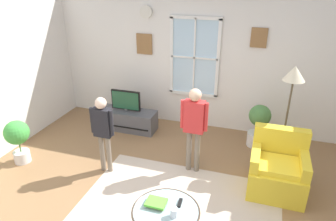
% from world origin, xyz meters
% --- Properties ---
extents(ground_plane, '(6.57, 5.84, 0.02)m').
position_xyz_m(ground_plane, '(0.00, 0.00, -0.01)').
color(ground_plane, olive).
extents(back_wall, '(5.97, 0.17, 2.68)m').
position_xyz_m(back_wall, '(-0.01, 2.68, 1.34)').
color(back_wall, silver).
rests_on(back_wall, ground_plane).
extents(area_rug, '(2.65, 2.17, 0.01)m').
position_xyz_m(area_rug, '(0.23, -0.01, 0.00)').
color(area_rug, '#C6B29E').
rests_on(area_rug, ground_plane).
extents(tv_stand, '(1.17, 0.43, 0.40)m').
position_xyz_m(tv_stand, '(-1.37, 2.00, 0.20)').
color(tv_stand, '#4C4C51').
rests_on(tv_stand, ground_plane).
extents(television, '(0.59, 0.08, 0.42)m').
position_xyz_m(television, '(-1.37, 1.99, 0.62)').
color(television, '#4C4C4C').
rests_on(television, tv_stand).
extents(armchair, '(0.76, 0.74, 0.87)m').
position_xyz_m(armchair, '(1.46, 0.94, 0.33)').
color(armchair, yellow).
rests_on(armchair, ground_plane).
extents(coffee_table, '(0.78, 0.78, 0.44)m').
position_xyz_m(coffee_table, '(0.24, -0.42, 0.41)').
color(coffee_table, '#99B2B7').
rests_on(coffee_table, ground_plane).
extents(book_stack, '(0.23, 0.18, 0.05)m').
position_xyz_m(book_stack, '(0.11, -0.37, 0.46)').
color(book_stack, '#876751').
rests_on(book_stack, coffee_table).
extents(cup, '(0.09, 0.09, 0.11)m').
position_xyz_m(cup, '(0.35, -0.48, 0.49)').
color(cup, white).
rests_on(cup, coffee_table).
extents(remote_near_books, '(0.05, 0.14, 0.02)m').
position_xyz_m(remote_near_books, '(0.36, -0.26, 0.44)').
color(remote_near_books, black).
rests_on(remote_near_books, coffee_table).
extents(person_black_shirt, '(0.38, 0.17, 1.25)m').
position_xyz_m(person_black_shirt, '(-1.08, 0.60, 0.78)').
color(person_black_shirt, '#726656').
rests_on(person_black_shirt, ground_plane).
extents(person_red_shirt, '(0.41, 0.19, 1.38)m').
position_xyz_m(person_red_shirt, '(0.21, 1.02, 0.86)').
color(person_red_shirt, '#726656').
rests_on(person_red_shirt, ground_plane).
extents(potted_plant_by_window, '(0.38, 0.38, 0.79)m').
position_xyz_m(potted_plant_by_window, '(1.14, 2.13, 0.43)').
color(potted_plant_by_window, silver).
rests_on(potted_plant_by_window, ground_plane).
extents(potted_plant_corner, '(0.39, 0.39, 0.74)m').
position_xyz_m(potted_plant_corner, '(-2.53, 0.39, 0.47)').
color(potted_plant_corner, silver).
rests_on(potted_plant_corner, ground_plane).
extents(floor_lamp, '(0.32, 0.32, 1.66)m').
position_xyz_m(floor_lamp, '(1.52, 1.62, 1.39)').
color(floor_lamp, black).
rests_on(floor_lamp, ground_plane).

